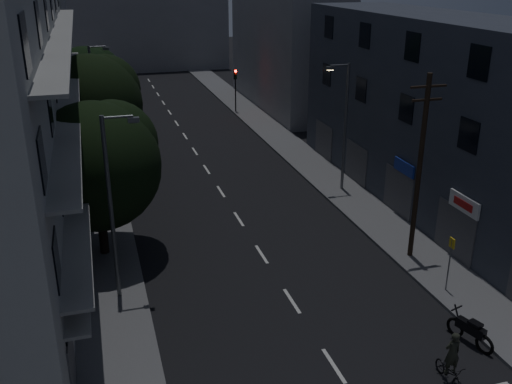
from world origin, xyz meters
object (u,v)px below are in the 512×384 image
utility_pole (420,165)px  motorcycle (470,331)px  cyclist (450,366)px  bus_stop_sign (450,255)px

utility_pole → motorcycle: 8.21m
utility_pole → cyclist: (-3.51, -8.52, -4.18)m
motorcycle → cyclist: 2.66m
bus_stop_sign → motorcycle: bus_stop_sign is taller
bus_stop_sign → utility_pole: bearing=86.7°
utility_pole → motorcycle: (-1.47, -6.82, -4.33)m
bus_stop_sign → motorcycle: 3.92m
utility_pole → motorcycle: size_ratio=4.33×
bus_stop_sign → cyclist: (-3.32, -5.16, -1.20)m
utility_pole → bus_stop_sign: size_ratio=3.56×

